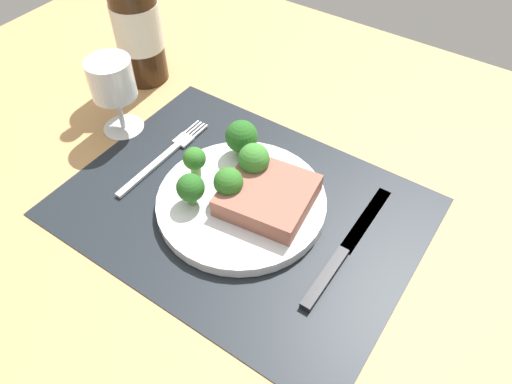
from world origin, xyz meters
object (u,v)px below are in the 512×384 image
steak (268,195)px  fork (165,156)px  knife (342,253)px  wine_bottle (135,17)px  wine_glass (112,83)px  plate (241,202)px

steak → fork: (-18.64, 0.02, -2.76)cm
knife → fork: bearing=177.3°
wine_bottle → wine_glass: bearing=-62.2°
plate → knife: (15.24, 0.53, -0.50)cm
plate → wine_glass: wine_glass is taller
knife → wine_bottle: size_ratio=0.73×
steak → wine_bottle: (-35.65, 14.36, 8.26)cm
plate → steak: steak is taller
wine_bottle → knife: bearing=-17.8°
plate → wine_glass: 26.87cm
steak → wine_glass: (-28.98, 1.70, 5.28)cm
wine_bottle → wine_glass: size_ratio=2.53×
plate → wine_glass: (-25.62, 3.10, 7.49)cm
fork → knife: size_ratio=0.83×
fork → knife: bearing=-4.6°
wine_bottle → plate: bearing=-26.0°
plate → knife: 15.26cm
plate → knife: bearing=2.0°
plate → knife: size_ratio=1.01×
steak → fork: 18.84cm
plate → wine_bottle: (-32.30, 15.76, 10.47)cm
knife → wine_glass: 41.71cm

